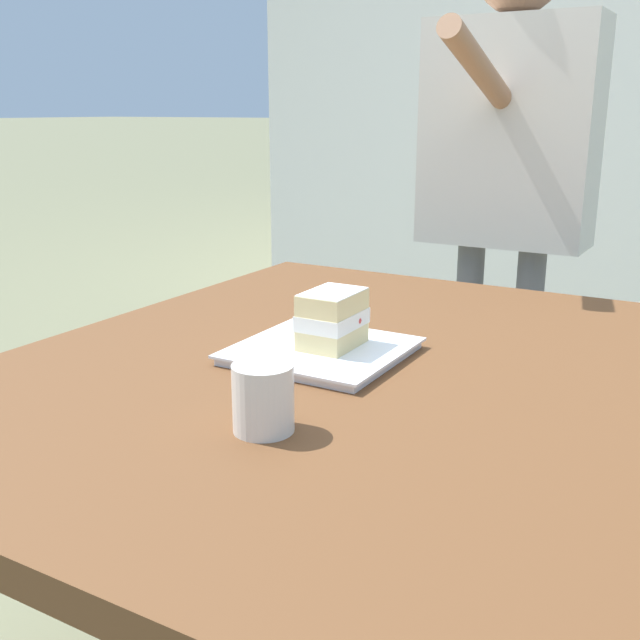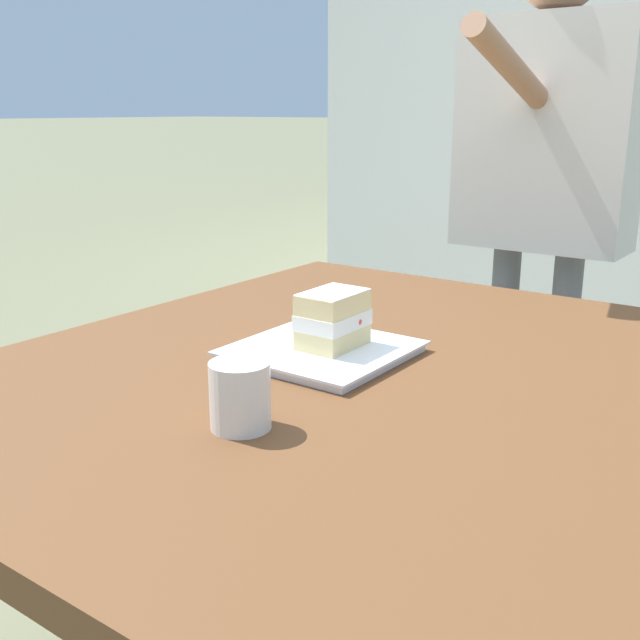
{
  "view_description": "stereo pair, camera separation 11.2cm",
  "coord_description": "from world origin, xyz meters",
  "px_view_note": "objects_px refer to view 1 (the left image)",
  "views": [
    {
      "loc": [
        0.94,
        0.45,
        1.07
      ],
      "look_at": [
        0.0,
        -0.08,
        0.77
      ],
      "focal_mm": 42.0,
      "sensor_mm": 36.0,
      "label": 1
    },
    {
      "loc": [
        0.88,
        0.55,
        1.07
      ],
      "look_at": [
        0.0,
        -0.08,
        0.77
      ],
      "focal_mm": 42.0,
      "sensor_mm": 36.0,
      "label": 2
    }
  ],
  "objects_px": {
    "cake_slice": "(332,319)",
    "coffee_cup": "(263,397)",
    "diner_person": "(508,145)",
    "dessert_fork": "(323,327)",
    "patio_table": "(369,424)",
    "dessert_plate": "(320,352)"
  },
  "relations": [
    {
      "from": "diner_person",
      "to": "dessert_fork",
      "type": "bearing_deg",
      "value": -6.18
    },
    {
      "from": "patio_table",
      "to": "coffee_cup",
      "type": "relative_size",
      "value": 14.59
    },
    {
      "from": "coffee_cup",
      "to": "diner_person",
      "type": "xyz_separation_m",
      "value": [
        -1.15,
        -0.06,
        0.24
      ]
    },
    {
      "from": "cake_slice",
      "to": "dessert_fork",
      "type": "bearing_deg",
      "value": -145.03
    },
    {
      "from": "coffee_cup",
      "to": "diner_person",
      "type": "relative_size",
      "value": 0.06
    },
    {
      "from": "patio_table",
      "to": "dessert_fork",
      "type": "bearing_deg",
      "value": -130.01
    },
    {
      "from": "cake_slice",
      "to": "diner_person",
      "type": "bearing_deg",
      "value": 179.98
    },
    {
      "from": "cake_slice",
      "to": "coffee_cup",
      "type": "xyz_separation_m",
      "value": [
        0.28,
        0.06,
        -0.02
      ]
    },
    {
      "from": "patio_table",
      "to": "diner_person",
      "type": "relative_size",
      "value": 0.8
    },
    {
      "from": "patio_table",
      "to": "coffee_cup",
      "type": "bearing_deg",
      "value": -1.24
    },
    {
      "from": "dessert_fork",
      "to": "coffee_cup",
      "type": "xyz_separation_m",
      "value": [
        0.4,
        0.15,
        0.04
      ]
    },
    {
      "from": "cake_slice",
      "to": "coffee_cup",
      "type": "relative_size",
      "value": 1.29
    },
    {
      "from": "patio_table",
      "to": "coffee_cup",
      "type": "distance_m",
      "value": 0.3
    },
    {
      "from": "coffee_cup",
      "to": "dessert_plate",
      "type": "bearing_deg",
      "value": -163.94
    },
    {
      "from": "dessert_plate",
      "to": "diner_person",
      "type": "distance_m",
      "value": 0.93
    },
    {
      "from": "cake_slice",
      "to": "diner_person",
      "type": "relative_size",
      "value": 0.07
    },
    {
      "from": "diner_person",
      "to": "coffee_cup",
      "type": "bearing_deg",
      "value": 3.16
    },
    {
      "from": "coffee_cup",
      "to": "diner_person",
      "type": "height_order",
      "value": "diner_person"
    },
    {
      "from": "dessert_plate",
      "to": "diner_person",
      "type": "height_order",
      "value": "diner_person"
    },
    {
      "from": "dessert_plate",
      "to": "cake_slice",
      "type": "bearing_deg",
      "value": 139.56
    },
    {
      "from": "coffee_cup",
      "to": "diner_person",
      "type": "bearing_deg",
      "value": -176.84
    },
    {
      "from": "cake_slice",
      "to": "diner_person",
      "type": "height_order",
      "value": "diner_person"
    }
  ]
}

